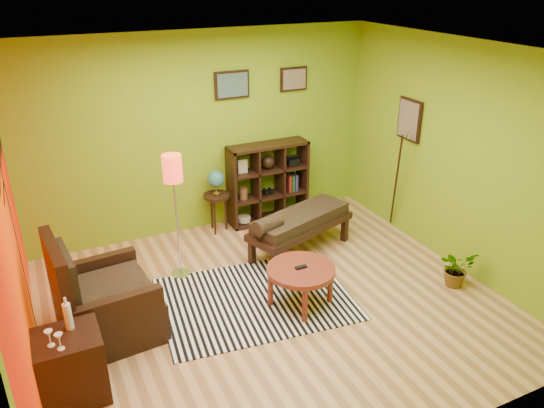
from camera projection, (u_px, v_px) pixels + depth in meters
name	position (u px, v px, depth m)	size (l,w,h in m)	color
ground	(273.00, 304.00, 6.06)	(5.00, 5.00, 0.00)	tan
room_shell	(264.00, 156.00, 5.29)	(5.04, 4.54, 2.82)	#78A417
zebra_rug	(255.00, 299.00, 6.14)	(2.16, 1.59, 0.01)	white
coffee_table	(301.00, 273.00, 5.90)	(0.77, 0.77, 0.49)	maroon
armchair	(102.00, 306.00, 5.43)	(1.04, 1.05, 1.16)	black
side_cabinet	(71.00, 366.00, 4.64)	(0.56, 0.50, 0.97)	black
floor_lamp	(173.00, 180.00, 6.10)	(0.24, 0.24, 1.58)	silver
globe_table	(216.00, 186.00, 7.45)	(0.38, 0.38, 0.93)	black
cube_shelf	(269.00, 183.00, 7.84)	(1.20, 0.35, 1.20)	black
bench	(298.00, 222.00, 6.96)	(1.62, 1.00, 0.71)	black
potted_plant	(456.00, 272.00, 6.36)	(0.41, 0.46, 0.36)	#26661E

